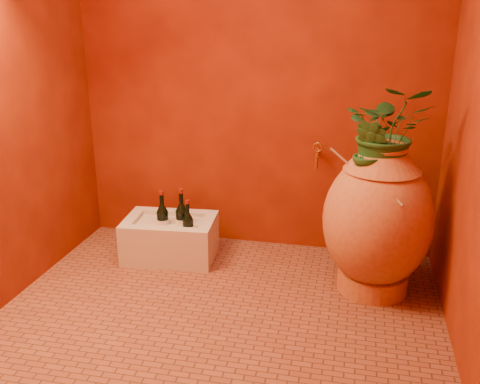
% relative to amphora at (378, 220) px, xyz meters
% --- Properties ---
extents(floor, '(2.50, 2.50, 0.00)m').
position_rel_amphora_xyz_m(floor, '(-0.85, -0.45, -0.46)').
color(floor, brown).
rests_on(floor, ground).
extents(wall_back, '(2.50, 0.02, 2.50)m').
position_rel_amphora_xyz_m(wall_back, '(-0.85, 0.55, 0.79)').
color(wall_back, '#5E1605').
rests_on(wall_back, ground).
extents(amphora, '(0.85, 0.85, 0.93)m').
position_rel_amphora_xyz_m(amphora, '(0.00, 0.00, 0.00)').
color(amphora, '#C26F36').
rests_on(amphora, floor).
extents(stone_basin, '(0.65, 0.47, 0.29)m').
position_rel_amphora_xyz_m(stone_basin, '(-1.37, 0.16, -0.32)').
color(stone_basin, beige).
rests_on(stone_basin, floor).
extents(wine_bottle_a, '(0.08, 0.08, 0.31)m').
position_rel_amphora_xyz_m(wine_bottle_a, '(-1.21, 0.07, -0.19)').
color(wine_bottle_a, black).
rests_on(wine_bottle_a, stone_basin).
extents(wine_bottle_b, '(0.09, 0.09, 0.35)m').
position_rel_amphora_xyz_m(wine_bottle_b, '(-1.28, 0.15, -0.18)').
color(wine_bottle_b, black).
rests_on(wine_bottle_b, stone_basin).
extents(wine_bottle_c, '(0.08, 0.08, 0.34)m').
position_rel_amphora_xyz_m(wine_bottle_c, '(-1.40, 0.12, -0.18)').
color(wine_bottle_c, black).
rests_on(wine_bottle_c, stone_basin).
extents(wall_tap, '(0.07, 0.15, 0.16)m').
position_rel_amphora_xyz_m(wall_tap, '(-0.41, 0.47, 0.26)').
color(wall_tap, '#B06E28').
rests_on(wall_tap, wall_back).
extents(plant_main, '(0.48, 0.42, 0.53)m').
position_rel_amphora_xyz_m(plant_main, '(0.02, 0.02, 0.53)').
color(plant_main, '#1C4F1E').
rests_on(plant_main, amphora).
extents(plant_side, '(0.26, 0.27, 0.39)m').
position_rel_amphora_xyz_m(plant_side, '(-0.07, -0.09, 0.43)').
color(plant_side, '#1C4F1E').
rests_on(plant_side, amphora).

